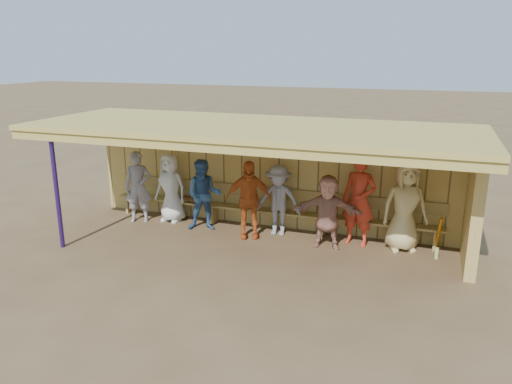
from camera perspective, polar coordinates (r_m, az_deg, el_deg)
ground at (r=10.43m, az=-0.65°, el=-6.06°), size 90.00×90.00×0.00m
player_a at (r=11.91m, az=-13.32°, el=0.56°), size 0.72×0.60×1.67m
player_b at (r=11.78m, az=-9.70°, el=0.48°), size 0.84×0.59×1.62m
player_c at (r=11.12m, az=-5.97°, el=-0.34°), size 0.93×0.82×1.61m
player_d at (r=10.59m, az=-0.89°, el=-0.86°), size 1.07×0.75×1.69m
player_e at (r=10.79m, az=2.57°, el=-0.92°), size 1.03×0.62×1.56m
player_f at (r=10.17m, az=8.15°, el=-2.24°), size 1.45×0.61×1.52m
player_g at (r=10.38m, az=11.69°, el=-0.94°), size 0.76×0.57×1.90m
player_h at (r=10.33m, az=16.66°, el=-1.59°), size 1.04×0.86×1.83m
dugout_structure at (r=10.43m, az=2.64°, el=3.69°), size 8.80×3.20×2.50m
bench at (r=11.24m, az=1.31°, el=-1.55°), size 7.60×0.34×0.93m
dugout_equipment at (r=11.31m, az=-1.55°, el=-1.64°), size 5.86×0.62×0.80m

